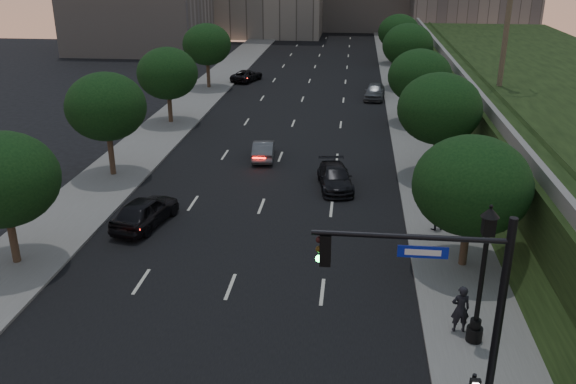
# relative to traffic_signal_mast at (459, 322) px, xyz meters

# --- Properties ---
(ground) EXTENTS (160.00, 160.00, 0.00)m
(ground) POSITION_rel_traffic_signal_mast_xyz_m (-8.29, 2.28, -3.67)
(ground) COLOR black
(ground) RESTS_ON ground
(road_surface) EXTENTS (16.00, 140.00, 0.02)m
(road_surface) POSITION_rel_traffic_signal_mast_xyz_m (-8.29, 32.28, -3.66)
(road_surface) COLOR black
(road_surface) RESTS_ON ground
(sidewalk_right) EXTENTS (4.50, 140.00, 0.15)m
(sidewalk_right) POSITION_rel_traffic_signal_mast_xyz_m (1.96, 32.28, -3.60)
(sidewalk_right) COLOR slate
(sidewalk_right) RESTS_ON ground
(sidewalk_left) EXTENTS (4.50, 140.00, 0.15)m
(sidewalk_left) POSITION_rel_traffic_signal_mast_xyz_m (-18.54, 32.28, -3.60)
(sidewalk_left) COLOR slate
(sidewalk_left) RESTS_ON ground
(parapet_wall) EXTENTS (0.35, 90.00, 0.70)m
(parapet_wall) POSITION_rel_traffic_signal_mast_xyz_m (5.21, 30.28, 0.68)
(parapet_wall) COLOR slate
(parapet_wall) RESTS_ON embankment
(office_block_filler) EXTENTS (18.00, 16.00, 14.00)m
(office_block_filler) POSITION_rel_traffic_signal_mast_xyz_m (-34.29, 72.28, 3.33)
(office_block_filler) COLOR #9D9890
(office_block_filler) RESTS_ON ground
(tree_right_a) EXTENTS (5.20, 5.20, 6.24)m
(tree_right_a) POSITION_rel_traffic_signal_mast_xyz_m (2.01, 10.28, 0.35)
(tree_right_a) COLOR #38281C
(tree_right_a) RESTS_ON ground
(tree_right_b) EXTENTS (5.20, 5.20, 6.74)m
(tree_right_b) POSITION_rel_traffic_signal_mast_xyz_m (2.01, 22.28, 0.84)
(tree_right_b) COLOR #38281C
(tree_right_b) RESTS_ON ground
(tree_right_c) EXTENTS (5.20, 5.20, 6.24)m
(tree_right_c) POSITION_rel_traffic_signal_mast_xyz_m (2.01, 35.28, 0.35)
(tree_right_c) COLOR #38281C
(tree_right_c) RESTS_ON ground
(tree_right_d) EXTENTS (5.20, 5.20, 6.74)m
(tree_right_d) POSITION_rel_traffic_signal_mast_xyz_m (2.01, 49.28, 0.84)
(tree_right_d) COLOR #38281C
(tree_right_d) RESTS_ON ground
(tree_right_e) EXTENTS (5.20, 5.20, 6.24)m
(tree_right_e) POSITION_rel_traffic_signal_mast_xyz_m (2.01, 64.28, 0.35)
(tree_right_e) COLOR #38281C
(tree_right_e) RESTS_ON ground
(tree_left_a) EXTENTS (5.00, 5.00, 6.34)m
(tree_left_a) POSITION_rel_traffic_signal_mast_xyz_m (-18.59, 8.28, 0.53)
(tree_left_a) COLOR #38281C
(tree_left_a) RESTS_ON ground
(tree_left_b) EXTENTS (5.00, 5.00, 6.71)m
(tree_left_b) POSITION_rel_traffic_signal_mast_xyz_m (-18.59, 20.28, 0.90)
(tree_left_b) COLOR #38281C
(tree_left_b) RESTS_ON ground
(tree_left_c) EXTENTS (5.00, 5.00, 6.34)m
(tree_left_c) POSITION_rel_traffic_signal_mast_xyz_m (-18.59, 33.28, 0.53)
(tree_left_c) COLOR #38281C
(tree_left_c) RESTS_ON ground
(tree_left_d) EXTENTS (5.00, 5.00, 6.71)m
(tree_left_d) POSITION_rel_traffic_signal_mast_xyz_m (-18.59, 47.28, 0.90)
(tree_left_d) COLOR #38281C
(tree_left_d) RESTS_ON ground
(traffic_signal_mast) EXTENTS (5.68, 0.56, 7.00)m
(traffic_signal_mast) POSITION_rel_traffic_signal_mast_xyz_m (0.00, 0.00, 0.00)
(traffic_signal_mast) COLOR black
(traffic_signal_mast) RESTS_ON ground
(street_lamp) EXTENTS (0.64, 0.64, 5.62)m
(street_lamp) POSITION_rel_traffic_signal_mast_xyz_m (1.50, 4.24, -1.04)
(street_lamp) COLOR black
(street_lamp) RESTS_ON ground
(sedan_near_left) EXTENTS (2.84, 5.04, 1.62)m
(sedan_near_left) POSITION_rel_traffic_signal_mast_xyz_m (-14.01, 13.10, -2.86)
(sedan_near_left) COLOR black
(sedan_near_left) RESTS_ON ground
(sedan_mid_left) EXTENTS (1.74, 4.15, 1.33)m
(sedan_mid_left) POSITION_rel_traffic_signal_mast_xyz_m (-9.40, 24.78, -3.01)
(sedan_mid_left) COLOR #505357
(sedan_mid_left) RESTS_ON ground
(sedan_far_left) EXTENTS (3.43, 5.00, 1.27)m
(sedan_far_left) POSITION_rel_traffic_signal_mast_xyz_m (-15.23, 51.45, -3.04)
(sedan_far_left) COLOR black
(sedan_far_left) RESTS_ON ground
(sedan_near_right) EXTENTS (2.63, 4.93, 1.36)m
(sedan_near_right) POSITION_rel_traffic_signal_mast_xyz_m (-4.23, 19.68, -2.99)
(sedan_near_right) COLOR black
(sedan_near_right) RESTS_ON ground
(sedan_far_right) EXTENTS (2.30, 4.75, 1.56)m
(sedan_far_right) POSITION_rel_traffic_signal_mast_xyz_m (-1.29, 44.21, -2.89)
(sedan_far_right) COLOR #565A5E
(sedan_far_right) RESTS_ON ground
(pedestrian_a) EXTENTS (0.75, 0.54, 1.93)m
(pedestrian_a) POSITION_rel_traffic_signal_mast_xyz_m (1.02, 4.81, -2.56)
(pedestrian_a) COLOR black
(pedestrian_a) RESTS_ON sidewalk_right
(pedestrian_b) EXTENTS (0.92, 0.82, 1.58)m
(pedestrian_b) POSITION_rel_traffic_signal_mast_xyz_m (1.17, 13.95, -2.73)
(pedestrian_b) COLOR black
(pedestrian_b) RESTS_ON sidewalk_right
(pedestrian_c) EXTENTS (0.95, 0.46, 1.56)m
(pedestrian_c) POSITION_rel_traffic_signal_mast_xyz_m (2.26, 13.90, -2.74)
(pedestrian_c) COLOR black
(pedestrian_c) RESTS_ON sidewalk_right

